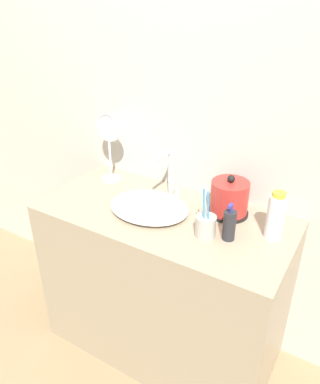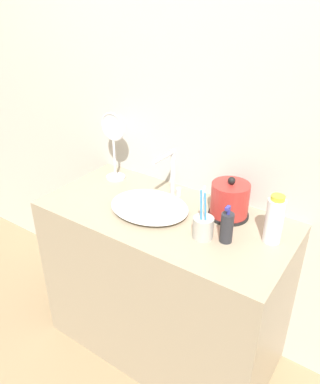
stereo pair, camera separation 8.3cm
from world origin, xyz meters
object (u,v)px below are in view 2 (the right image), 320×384
Objects in this scene: electric_kettle at (230,201)px; toothbrush_cup at (203,227)px; faucet at (171,171)px; shampoo_bottle at (274,220)px; vanity_mirror at (113,141)px; lotion_bottle at (227,227)px.

toothbrush_cup is (-0.01, -0.20, -0.02)m from electric_kettle.
toothbrush_cup is at bearing -36.60° from faucet.
faucet is 0.31m from electric_kettle.
vanity_mirror is (-0.87, 0.08, 0.11)m from shampoo_bottle.
vanity_mirror reaches higher than faucet.
shampoo_bottle is at bearing -5.52° from vanity_mirror.
electric_kettle is (0.30, -0.01, -0.06)m from faucet.
lotion_bottle is at bearing -144.82° from shampoo_bottle.
faucet is 0.43m from lotion_bottle.
toothbrush_cup is 0.63× the size of vanity_mirror.
electric_kettle is 0.66m from vanity_mirror.
faucet is 0.37m from toothbrush_cup.
toothbrush_cup is 0.27m from shampoo_bottle.
shampoo_bottle is (0.52, -0.09, -0.03)m from faucet.
shampoo_bottle is at bearing -9.33° from faucet.
faucet is at bearing 177.92° from electric_kettle.
shampoo_bottle is 0.88m from vanity_mirror.
toothbrush_cup is 0.69m from vanity_mirror.
vanity_mirror reaches higher than toothbrush_cup.
vanity_mirror is at bearing 161.38° from toothbrush_cup.
vanity_mirror is at bearing -179.62° from faucet.
vanity_mirror is at bearing 179.22° from electric_kettle.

